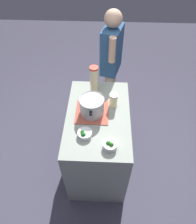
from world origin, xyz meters
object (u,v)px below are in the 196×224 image
at_px(broccoli_bowl_center, 110,145).
at_px(person_cook, 111,66).
at_px(lemonade_pitcher, 94,79).
at_px(cooking_pot, 92,106).
at_px(mason_jar, 113,100).
at_px(broccoli_bowl_front, 84,134).

height_order(broccoli_bowl_center, person_cook, person_cook).
height_order(lemonade_pitcher, broccoli_bowl_center, lemonade_pitcher).
relative_size(lemonade_pitcher, broccoli_bowl_center, 2.44).
height_order(cooking_pot, person_cook, person_cook).
bearing_deg(lemonade_pitcher, cooking_pot, 179.19).
xyz_separation_m(lemonade_pitcher, mason_jar, (-0.22, -0.21, -0.08)).
relative_size(lemonade_pitcher, person_cook, 0.20).
distance_m(broccoli_bowl_front, person_cook, 1.17).
height_order(broccoli_bowl_front, broccoli_bowl_center, broccoli_bowl_center).
bearing_deg(mason_jar, lemonade_pitcher, 43.43).
relative_size(lemonade_pitcher, broccoli_bowl_front, 2.34).
xyz_separation_m(cooking_pot, broccoli_bowl_front, (-0.28, 0.05, -0.07)).
xyz_separation_m(cooking_pot, broccoli_bowl_center, (-0.40, -0.18, -0.07)).
bearing_deg(broccoli_bowl_center, mason_jar, -3.57).
relative_size(broccoli_bowl_front, broccoli_bowl_center, 1.05).
distance_m(cooking_pot, mason_jar, 0.24).
relative_size(lemonade_pitcher, mason_jar, 2.08).
height_order(mason_jar, person_cook, person_cook).
xyz_separation_m(lemonade_pitcher, person_cook, (0.53, -0.18, -0.21)).
distance_m(broccoli_bowl_center, person_cook, 1.26).
relative_size(cooking_pot, mason_jar, 2.09).
xyz_separation_m(cooking_pot, lemonade_pitcher, (0.33, -0.00, 0.06)).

